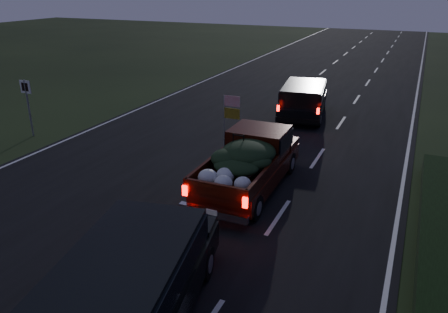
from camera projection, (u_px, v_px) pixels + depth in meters
The scene contains 7 objects.
ground at pixel (123, 232), 11.85m from camera, with size 120.00×120.00×0.00m, color black.
road_asphalt at pixel (123, 232), 11.85m from camera, with size 14.00×120.00×0.02m, color black.
hedge_row at pixel (440, 232), 11.32m from camera, with size 1.00×10.00×0.60m, color black.
route_sign at pixel (27, 99), 18.71m from camera, with size 0.55×0.08×2.50m.
pickup_truck at pixel (249, 159), 14.05m from camera, with size 2.04×5.20×2.72m.
lead_suv at pixel (304, 97), 21.62m from camera, with size 2.65×5.01×1.37m.
rear_suv at pixel (131, 281), 8.16m from camera, with size 3.16×5.48×1.48m.
Camera 1 is at (6.69, -8.23, 6.31)m, focal length 35.00 mm.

